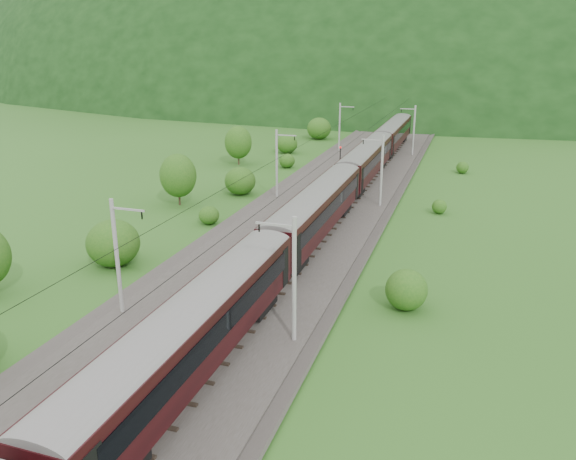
% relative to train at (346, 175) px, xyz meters
% --- Properties ---
extents(ground, '(600.00, 600.00, 0.00)m').
position_rel_train_xyz_m(ground, '(-2.40, -30.89, -3.77)').
color(ground, '#2A581B').
rests_on(ground, ground).
extents(railbed, '(14.00, 220.00, 0.30)m').
position_rel_train_xyz_m(railbed, '(-2.40, -20.89, -3.62)').
color(railbed, '#38332D').
rests_on(railbed, ground).
extents(track_left, '(2.40, 220.00, 0.27)m').
position_rel_train_xyz_m(track_left, '(-4.80, -20.89, -3.40)').
color(track_left, brown).
rests_on(track_left, railbed).
extents(track_right, '(2.40, 220.00, 0.27)m').
position_rel_train_xyz_m(track_right, '(0.00, -20.89, -3.40)').
color(track_right, brown).
rests_on(track_right, railbed).
extents(catenary_left, '(2.54, 192.28, 8.00)m').
position_rel_train_xyz_m(catenary_left, '(-8.52, 1.11, 0.73)').
color(catenary_left, gray).
rests_on(catenary_left, railbed).
extents(catenary_right, '(2.54, 192.28, 8.00)m').
position_rel_train_xyz_m(catenary_right, '(3.72, 1.11, 0.73)').
color(catenary_right, gray).
rests_on(catenary_right, railbed).
extents(overhead_wires, '(4.83, 198.00, 0.03)m').
position_rel_train_xyz_m(overhead_wires, '(-2.40, -20.89, 3.33)').
color(overhead_wires, black).
rests_on(overhead_wires, ground).
extents(mountain_main, '(504.00, 360.00, 244.00)m').
position_rel_train_xyz_m(mountain_main, '(-2.40, 229.11, -3.77)').
color(mountain_main, black).
rests_on(mountain_main, ground).
extents(mountain_ridge, '(336.00, 280.00, 132.00)m').
position_rel_train_xyz_m(mountain_ridge, '(-122.40, 269.11, -3.77)').
color(mountain_ridge, black).
rests_on(mountain_ridge, ground).
extents(train, '(3.21, 153.90, 5.60)m').
position_rel_train_xyz_m(train, '(0.00, 0.00, 0.00)').
color(train, black).
rests_on(train, ground).
extents(hazard_post_near, '(0.17, 0.17, 1.58)m').
position_rel_train_xyz_m(hazard_post_near, '(-2.92, 18.40, -2.68)').
color(hazard_post_near, red).
rests_on(hazard_post_near, railbed).
extents(hazard_post_far, '(0.15, 0.15, 1.44)m').
position_rel_train_xyz_m(hazard_post_far, '(-1.89, -6.12, -2.75)').
color(hazard_post_far, red).
rests_on(hazard_post_far, railbed).
extents(signal, '(0.28, 0.28, 2.49)m').
position_rel_train_xyz_m(signal, '(-6.04, 23.15, -2.01)').
color(signal, black).
rests_on(signal, railbed).
extents(vegetation_left, '(12.14, 142.37, 5.99)m').
position_rel_train_xyz_m(vegetation_left, '(-16.48, -6.43, -1.42)').
color(vegetation_left, '#215215').
rests_on(vegetation_left, ground).
extents(vegetation_right, '(4.64, 93.31, 2.65)m').
position_rel_train_xyz_m(vegetation_right, '(10.17, -29.44, -2.66)').
color(vegetation_right, '#215215').
rests_on(vegetation_right, ground).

